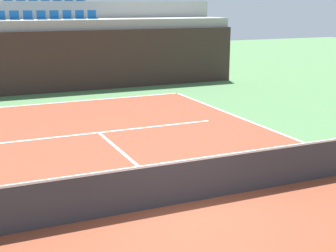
{
  "coord_description": "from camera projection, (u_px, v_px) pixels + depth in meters",
  "views": [
    {
      "loc": [
        -4.19,
        -8.73,
        4.18
      ],
      "look_at": [
        0.57,
        2.0,
        1.2
      ],
      "focal_mm": 51.86,
      "sensor_mm": 36.0,
      "label": 1
    }
  ],
  "objects": [
    {
      "name": "tennis_net",
      "position": [
        182.0,
        181.0,
        10.28
      ],
      "size": [
        11.08,
        0.08,
        1.07
      ],
      "color": "black",
      "rests_on": "court_surface"
    },
    {
      "name": "ground_plane",
      "position": [
        182.0,
        204.0,
        10.41
      ],
      "size": [
        80.0,
        80.0,
        0.0
      ],
      "primitive_type": "plane",
      "color": "#477042"
    },
    {
      "name": "stands_tier_lower",
      "position": [
        44.0,
        54.0,
        24.12
      ],
      "size": [
        19.62,
        2.4,
        3.4
      ],
      "primitive_type": "cube",
      "color": "#9E9E99",
      "rests_on": "ground_plane"
    },
    {
      "name": "seating_row_lower",
      "position": [
        42.0,
        17.0,
        23.75
      ],
      "size": [
        5.55,
        0.44,
        0.44
      ],
      "color": "#145193",
      "rests_on": "stands_tier_lower"
    },
    {
      "name": "back_wall",
      "position": [
        50.0,
        62.0,
        22.98
      ],
      "size": [
        19.62,
        0.3,
        2.92
      ],
      "primitive_type": "cube",
      "color": "#33231E",
      "rests_on": "ground_plane"
    },
    {
      "name": "stands_tier_upper",
      "position": [
        36.0,
        42.0,
        26.13
      ],
      "size": [
        19.62,
        2.4,
        4.29
      ],
      "primitive_type": "cube",
      "color": "#9E9E99",
      "rests_on": "ground_plane"
    },
    {
      "name": "service_line_far",
      "position": [
        99.0,
        133.0,
        16.08
      ],
      "size": [
        8.26,
        0.1,
        0.0
      ],
      "primitive_type": "cube",
      "color": "white",
      "rests_on": "court_surface"
    },
    {
      "name": "baseline_far",
      "position": [
        63.0,
        102.0,
        21.0
      ],
      "size": [
        11.0,
        0.1,
        0.0
      ],
      "primitive_type": "cube",
      "color": "white",
      "rests_on": "court_surface"
    },
    {
      "name": "court_surface",
      "position": [
        182.0,
        203.0,
        10.41
      ],
      "size": [
        11.0,
        24.0,
        0.01
      ],
      "primitive_type": "cube",
      "color": "brown",
      "rests_on": "ground_plane"
    },
    {
      "name": "centre_service_line",
      "position": [
        131.0,
        160.0,
        13.24
      ],
      "size": [
        0.1,
        6.4,
        0.0
      ],
      "primitive_type": "cube",
      "color": "white",
      "rests_on": "court_surface"
    }
  ]
}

